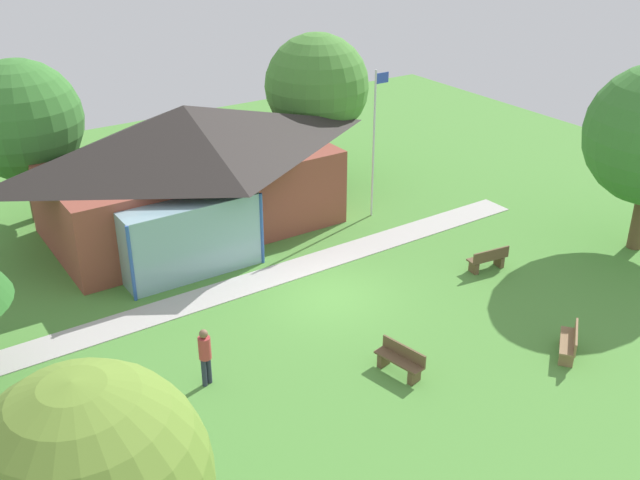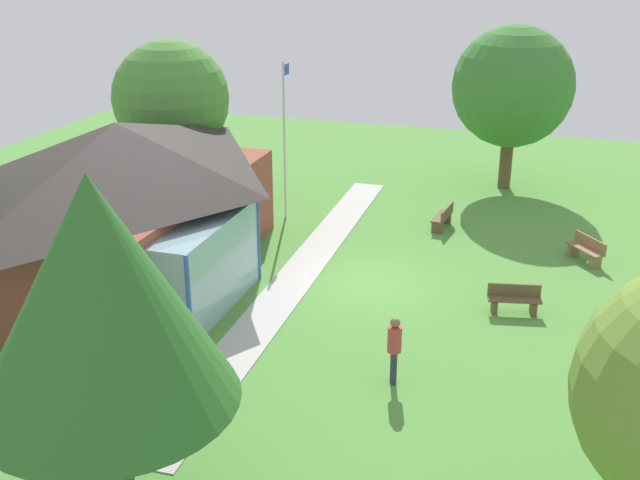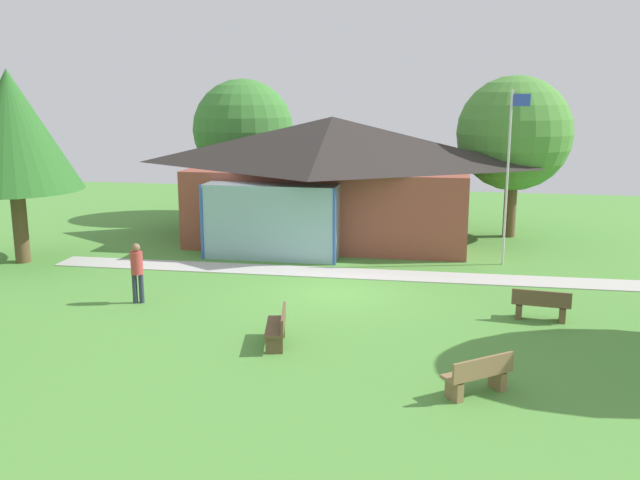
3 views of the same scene
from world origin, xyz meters
TOP-DOWN VIEW (x-y plane):
  - ground_plane at (0.00, 0.00)m, footprint 44.00×44.00m
  - pavilion at (-1.52, 7.24)m, footprint 11.62×7.76m
  - footpath at (0.00, 2.10)m, footprint 20.34×1.62m
  - flagpole at (5.12, 4.35)m, footprint 0.64×0.08m
  - bench_front_right at (3.88, -6.68)m, footprint 1.45×1.27m
  - bench_front_center at (-0.72, -4.66)m, footprint 0.72×1.56m
  - bench_mid_right at (5.66, -1.65)m, footprint 1.54×0.62m
  - visitor_strolling_lawn at (-5.43, -2.16)m, footprint 0.34×0.34m
  - tree_west_hedge at (-11.50, 1.60)m, footprint 4.53×4.53m
  - tree_behind_pavilion_right at (5.64, 9.25)m, footprint 4.58×4.58m
  - tree_far_east at (11.51, -3.39)m, footprint 5.02×5.02m

SIDE VIEW (x-z plane):
  - ground_plane at x=0.00m, z-range 0.00..0.00m
  - footpath at x=0.00m, z-range 0.00..0.03m
  - bench_front_right at x=3.88m, z-range -0.02..0.82m
  - bench_front_center at x=-0.72m, z-range -0.02..0.82m
  - bench_mid_right at x=5.66m, z-range -0.02..0.82m
  - visitor_strolling_lawn at x=-5.43m, z-range 0.15..1.89m
  - pavilion at x=-1.52m, z-range 0.09..5.00m
  - flagpole at x=5.12m, z-range 0.29..6.26m
  - tree_behind_pavilion_right at x=5.64m, z-range 0.95..7.46m
  - tree_far_east at x=11.51m, z-range 0.91..7.79m
  - tree_west_hedge at x=-11.50m, z-range 1.26..7.90m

